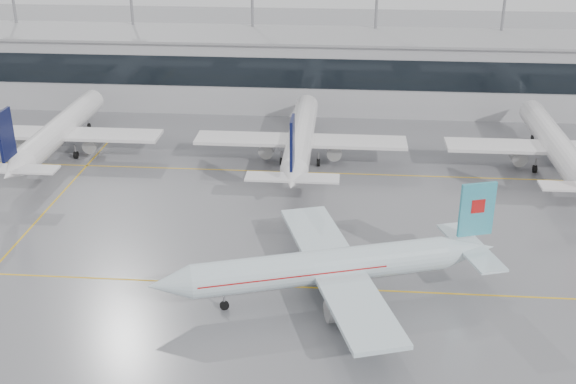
{
  "coord_description": "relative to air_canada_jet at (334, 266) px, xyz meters",
  "views": [
    {
      "loc": [
        6.08,
        -61.78,
        38.01
      ],
      "look_at": [
        0.0,
        12.0,
        5.0
      ],
      "focal_mm": 45.0,
      "sensor_mm": 36.0,
      "label": 1
    }
  ],
  "objects": [
    {
      "name": "terminal_glass",
      "position": [
        -5.57,
        55.82,
        4.15
      ],
      "size": [
        180.0,
        0.2,
        5.0
      ],
      "primitive_type": "cube",
      "color": "black",
      "rests_on": "ground"
    },
    {
      "name": "terminal_roof",
      "position": [
        -5.57,
        63.37,
        8.85
      ],
      "size": [
        182.0,
        16.0,
        0.4
      ],
      "primitive_type": "cube",
      "color": "gray",
      "rests_on": "ground"
    },
    {
      "name": "taxi_line_main",
      "position": [
        -5.57,
        1.37,
        -3.34
      ],
      "size": [
        120.0,
        0.25,
        0.01
      ],
      "primitive_type": "cube",
      "color": "yellow",
      "rests_on": "ground"
    },
    {
      "name": "terminal",
      "position": [
        -5.57,
        63.37,
        2.65
      ],
      "size": [
        180.0,
        15.0,
        12.0
      ],
      "primitive_type": "cube",
      "color": "#A2A2A6",
      "rests_on": "ground"
    },
    {
      "name": "parked_jet_b",
      "position": [
        -40.57,
        35.06,
        0.36
      ],
      "size": [
        29.64,
        36.96,
        11.72
      ],
      "rotation": [
        0.0,
        0.0,
        1.57
      ],
      "color": "white",
      "rests_on": "ground"
    },
    {
      "name": "taxi_line_cross",
      "position": [
        -35.57,
        16.37,
        -3.34
      ],
      "size": [
        0.25,
        60.0,
        0.01
      ],
      "primitive_type": "cube",
      "color": "yellow",
      "rests_on": "ground"
    },
    {
      "name": "light_masts",
      "position": [
        -5.57,
        69.37,
        10.0
      ],
      "size": [
        156.4,
        1.0,
        22.6
      ],
      "color": "gray",
      "rests_on": "ground"
    },
    {
      "name": "parked_jet_c",
      "position": [
        -5.57,
        35.06,
        0.36
      ],
      "size": [
        29.64,
        36.96,
        11.72
      ],
      "rotation": [
        0.0,
        0.0,
        1.57
      ],
      "color": "white",
      "rests_on": "ground"
    },
    {
      "name": "ground",
      "position": [
        -5.57,
        1.37,
        -3.35
      ],
      "size": [
        320.0,
        320.0,
        0.0
      ],
      "primitive_type": "plane",
      "color": "slate",
      "rests_on": "ground"
    },
    {
      "name": "taxi_line_north",
      "position": [
        -5.57,
        31.37,
        -3.34
      ],
      "size": [
        120.0,
        0.25,
        0.01
      ],
      "primitive_type": "cube",
      "color": "yellow",
      "rests_on": "ground"
    },
    {
      "name": "parked_jet_d",
      "position": [
        29.43,
        35.06,
        0.36
      ],
      "size": [
        29.64,
        36.96,
        11.72
      ],
      "rotation": [
        0.0,
        0.0,
        1.57
      ],
      "color": "white",
      "rests_on": "ground"
    },
    {
      "name": "air_canada_jet",
      "position": [
        0.0,
        0.0,
        0.0
      ],
      "size": [
        33.84,
        27.19,
        10.65
      ],
      "rotation": [
        0.0,
        0.0,
        3.45
      ],
      "color": "silver",
      "rests_on": "ground"
    }
  ]
}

